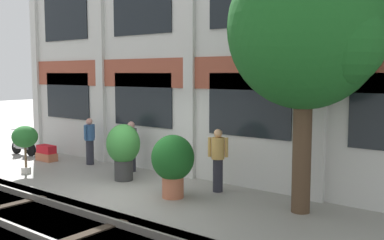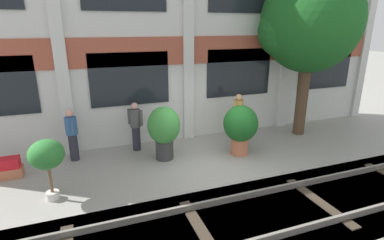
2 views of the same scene
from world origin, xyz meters
name	(u,v)px [view 2 (image 2 of 2)]	position (x,y,z in m)	size (l,w,h in m)	color
ground_plane	(219,167)	(0.00, 0.00, 0.00)	(80.00, 80.00, 0.00)	gray
apartment_facade	(185,29)	(0.00, 2.86, 3.78)	(16.17, 0.64, 7.58)	silver
rail_tracks	(266,220)	(0.00, -2.41, -0.13)	(23.81, 2.80, 0.43)	#423F3A
broadleaf_tree	(310,23)	(4.03, 1.54, 3.96)	(3.51, 3.35, 5.82)	#4C3826
potted_plant_stone_basin	(240,126)	(1.02, 0.65, 0.93)	(1.07, 1.07, 1.58)	#B76647
potted_plant_square_trough	(5,169)	(-5.59, 1.41, 0.26)	(0.81, 0.39, 0.56)	#B76647
potted_plant_glazed_jar	(164,129)	(-1.29, 1.13, 0.96)	(0.98, 0.98, 1.64)	#333333
potted_plant_low_pan	(47,156)	(-4.35, -0.13, 1.10)	(0.78, 0.78, 1.48)	beige
resident_by_doorway	(72,134)	(-3.87, 1.97, 0.84)	(0.34, 0.52, 1.58)	#282833
resident_watching_tracks	(238,115)	(1.57, 1.81, 0.89)	(0.47, 0.34, 1.65)	#282833
resident_near_plants	(136,125)	(-1.97, 2.10, 0.85)	(0.43, 0.37, 1.59)	#282833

